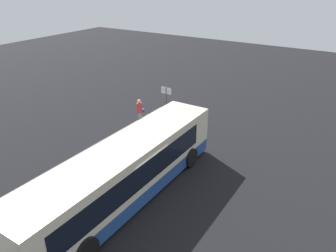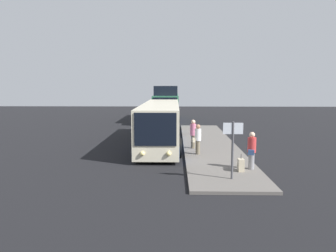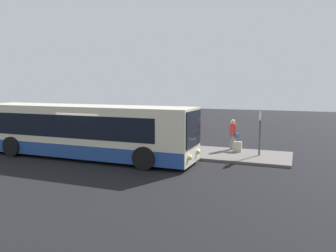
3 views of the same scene
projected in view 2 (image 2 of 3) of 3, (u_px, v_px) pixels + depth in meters
ground at (160, 145)px, 22.22m from camera, size 80.00×80.00×0.00m
platform at (209, 145)px, 22.13m from camera, size 20.00×3.48×0.13m
bus_lead at (161, 124)px, 22.62m from camera, size 12.49×2.71×2.81m
bus_second at (167, 105)px, 37.11m from camera, size 11.26×2.90×3.97m
passenger_boarding at (193, 133)px, 20.45m from camera, size 0.54×0.54×1.79m
passenger_waiting at (198, 138)px, 18.68m from camera, size 0.44×0.59×1.73m
passenger_with_bags at (252, 149)px, 15.36m from camera, size 0.64×0.50×1.77m
suitcase at (241, 165)px, 15.07m from camera, size 0.44×0.27×0.81m
sign_post at (233, 142)px, 13.68m from camera, size 0.10×0.83×2.44m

